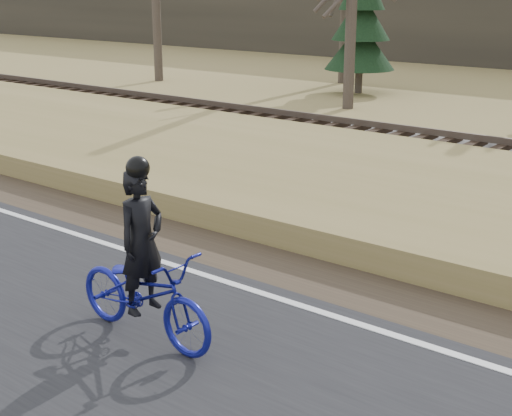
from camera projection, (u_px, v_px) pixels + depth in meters
The scene contains 8 objects.
ground at pixel (80, 246), 11.21m from camera, with size 120.00×120.00×0.00m, color olive.
edge_line at pixel (90, 238), 11.34m from camera, with size 120.00×0.12×0.01m, color silver.
shoulder at pixel (136, 225), 12.11m from camera, with size 120.00×1.60×0.04m, color #473A2B.
embankment at pixel (245, 177), 14.32m from camera, with size 120.00×5.00×0.44m, color olive.
ballast at pixel (343, 145), 17.19m from camera, with size 120.00×3.00×0.45m, color slate.
railroad at pixel (343, 132), 17.10m from camera, with size 120.00×2.40×0.29m.
cyclist at pixel (144, 283), 7.99m from camera, with size 2.08×0.77×2.14m.
conifer at pixel (361, 17), 26.03m from camera, with size 2.60×2.60×5.81m.
Camera 1 is at (8.61, -6.64, 3.95)m, focal length 50.00 mm.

